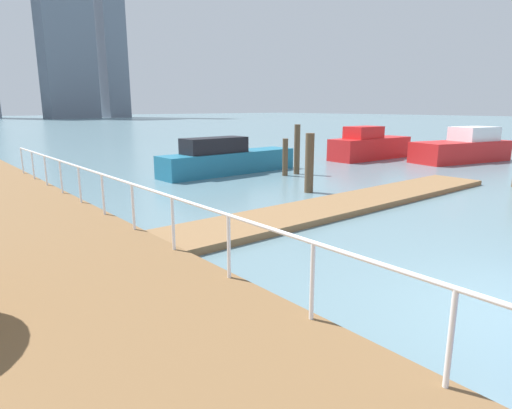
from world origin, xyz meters
TOP-DOWN VIEW (x-y plane):
  - ground_plane at (0.00, 20.00)m, footprint 300.00×300.00m
  - floating_dock at (3.82, 7.01)m, footprint 14.64×2.00m
  - boardwalk_railing at (-3.15, 6.59)m, footprint 0.06×23.86m
  - dock_piling_0 at (7.38, 12.92)m, footprint 0.27×0.27m
  - dock_piling_3 at (6.61, 12.90)m, footprint 0.25×0.25m
  - dock_piling_4 at (4.55, 9.42)m, footprint 0.33×0.33m
  - moored_boat_2 at (4.91, 15.14)m, footprint 7.19×1.69m
  - moored_boat_4 at (15.07, 14.43)m, footprint 5.89×1.85m
  - moored_boat_5 at (18.22, 10.21)m, footprint 6.51×3.39m
  - skyline_tower_4 at (30.66, 122.66)m, footprint 13.90×7.80m
  - skyline_tower_5 at (43.74, 125.20)m, footprint 7.23×7.21m

SIDE VIEW (x-z plane):
  - ground_plane at x=0.00m, z-range 0.00..0.00m
  - floating_dock at x=3.82m, z-range 0.00..0.18m
  - moored_boat_2 at x=4.91m, z-range -0.19..1.55m
  - moored_boat_5 at x=18.22m, z-range -0.22..1.76m
  - moored_boat_4 at x=15.07m, z-range -0.21..1.77m
  - dock_piling_3 at x=6.61m, z-range 0.00..1.70m
  - dock_piling_4 at x=4.55m, z-range 0.00..2.19m
  - dock_piling_0 at x=7.38m, z-range 0.00..2.32m
  - boardwalk_railing at x=-3.15m, z-range 0.71..1.79m
  - skyline_tower_4 at x=30.66m, z-range 0.00..43.37m
  - skyline_tower_5 at x=43.74m, z-range 0.00..54.79m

